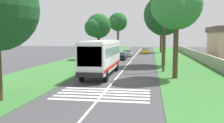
% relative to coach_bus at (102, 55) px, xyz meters
% --- Properties ---
extents(ground, '(160.00, 160.00, 0.00)m').
position_rel_coach_bus_xyz_m(ground, '(-3.38, -1.80, -2.15)').
color(ground, '#424244').
extents(grass_verge_left, '(120.00, 8.00, 0.04)m').
position_rel_coach_bus_xyz_m(grass_verge_left, '(11.62, 6.40, -2.13)').
color(grass_verge_left, '#387533').
rests_on(grass_verge_left, ground).
extents(grass_verge_right, '(120.00, 8.00, 0.04)m').
position_rel_coach_bus_xyz_m(grass_verge_right, '(11.62, -10.00, -2.13)').
color(grass_verge_right, '#387533').
rests_on(grass_verge_right, ground).
extents(centre_line, '(110.00, 0.16, 0.01)m').
position_rel_coach_bus_xyz_m(centre_line, '(11.62, -1.80, -2.14)').
color(centre_line, silver).
rests_on(centre_line, ground).
extents(coach_bus, '(11.16, 2.62, 3.73)m').
position_rel_coach_bus_xyz_m(coach_bus, '(0.00, 0.00, 0.00)').
color(coach_bus, white).
rests_on(coach_bus, ground).
extents(zebra_crossing, '(4.05, 6.80, 0.01)m').
position_rel_coach_bus_xyz_m(zebra_crossing, '(-8.81, -1.80, -2.14)').
color(zebra_crossing, silver).
rests_on(zebra_crossing, ground).
extents(trailing_car_0, '(4.30, 1.78, 1.43)m').
position_rel_coach_bus_xyz_m(trailing_car_0, '(18.15, 0.08, -1.48)').
color(trailing_car_0, black).
rests_on(trailing_car_0, ground).
extents(trailing_car_1, '(4.30, 1.78, 1.43)m').
position_rel_coach_bus_xyz_m(trailing_car_1, '(25.85, -0.29, -1.48)').
color(trailing_car_1, '#B7A893').
rests_on(trailing_car_1, ground).
extents(trailing_car_2, '(4.30, 1.78, 1.43)m').
position_rel_coach_bus_xyz_m(trailing_car_2, '(34.92, -3.78, -1.48)').
color(trailing_car_2, gold).
rests_on(trailing_car_2, ground).
extents(roadside_tree_left_0, '(5.92, 4.92, 10.47)m').
position_rel_coach_bus_xyz_m(roadside_tree_left_0, '(39.79, 3.65, 5.71)').
color(roadside_tree_left_0, brown).
rests_on(roadside_tree_left_0, grass_verge_left).
extents(roadside_tree_left_1, '(5.77, 4.55, 8.27)m').
position_rel_coach_bus_xyz_m(roadside_tree_left_1, '(18.48, 4.40, 3.76)').
color(roadside_tree_left_1, '#3D2D1E').
rests_on(roadside_tree_left_1, grass_verge_left).
extents(roadside_tree_right_0, '(5.67, 4.59, 8.90)m').
position_rel_coach_bus_xyz_m(roadside_tree_right_0, '(38.98, -7.53, 4.36)').
color(roadside_tree_right_0, '#3D2D1E').
rests_on(roadside_tree_right_0, grass_verge_right).
extents(roadside_tree_right_1, '(7.12, 5.74, 10.01)m').
position_rel_coach_bus_xyz_m(roadside_tree_right_1, '(9.88, -6.85, 4.84)').
color(roadside_tree_right_1, brown).
rests_on(roadside_tree_right_1, grass_verge_right).
extents(roadside_tree_right_2, '(6.07, 4.95, 9.67)m').
position_rel_coach_bus_xyz_m(roadside_tree_right_2, '(-1.00, -7.45, 4.94)').
color(roadside_tree_right_2, '#4C3826').
rests_on(roadside_tree_right_2, grass_verge_right).
extents(utility_pole, '(0.24, 1.40, 8.60)m').
position_rel_coach_bus_xyz_m(utility_pole, '(3.46, -6.68, 2.34)').
color(utility_pole, '#473828').
rests_on(utility_pole, grass_verge_right).
extents(roadside_wall, '(70.00, 0.40, 1.49)m').
position_rel_coach_bus_xyz_m(roadside_wall, '(16.62, -13.40, -1.36)').
color(roadside_wall, '#9E937F').
rests_on(roadside_wall, grass_verge_right).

